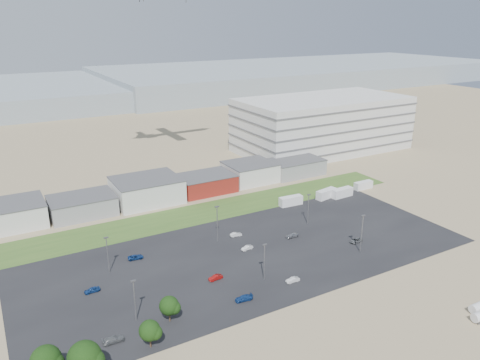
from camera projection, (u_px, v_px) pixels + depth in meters
ground at (276, 295)px, 106.83m from camera, size 700.00×700.00×0.00m
parking_lot at (250, 254)px, 125.60m from camera, size 120.00×50.00×0.01m
grass_strip at (185, 216)px, 149.54m from camera, size 160.00×16.00×0.02m
hills_backdrop at (102, 91)px, 382.82m from camera, size 700.00×200.00×9.00m
building_row at (115, 196)px, 155.88m from camera, size 170.00×20.00×8.00m
parking_garage at (322, 124)px, 222.95m from camera, size 80.00×40.00×25.00m
storage_tank_ne at (478, 307)px, 100.42m from camera, size 3.98×2.05×2.36m
box_trailer_a at (291, 201)px, 158.30m from camera, size 8.35×3.08×3.07m
box_trailer_b at (326, 194)px, 164.61m from camera, size 8.66×4.15×3.12m
box_trailer_c at (342, 193)px, 165.72m from camera, size 8.45×3.01×3.13m
box_trailer_d at (363, 185)px, 173.56m from camera, size 7.55×2.39×2.82m
tree_right at (150, 332)px, 88.97m from camera, size 4.39×4.39×6.59m
tree_near at (169, 308)px, 96.66m from camera, size 4.38×4.38×6.57m
lightpole_front_l at (135, 301)px, 96.47m from camera, size 1.12×0.47×9.50m
lightpole_front_m at (264, 262)px, 111.77m from camera, size 1.12×0.47×9.51m
lightpole_front_r at (362, 234)px, 125.16m from camera, size 1.27×0.53×10.76m
lightpole_back_l at (108, 255)px, 115.05m from camera, size 1.13×0.47×9.62m
lightpole_back_m at (217, 224)px, 131.23m from camera, size 1.26×0.52×10.67m
lightpole_back_r at (308, 209)px, 142.86m from camera, size 1.13×0.47×9.62m
parked_car_0 at (356, 241)px, 132.09m from camera, size 4.11×2.25×1.09m
parked_car_3 at (244, 298)px, 104.71m from camera, size 4.29×2.14×1.20m
parked_car_4 at (216, 278)px, 113.07m from camera, size 3.64×1.51×1.17m
parked_car_5 at (92, 290)px, 107.87m from camera, size 3.64×1.61×1.22m
parked_car_7 at (247, 248)px, 127.83m from camera, size 3.52×1.58×1.12m
parked_car_9 at (136, 257)px, 122.88m from camera, size 4.24×2.38×1.12m
parked_car_10 at (113, 340)px, 91.12m from camera, size 4.35×1.81×1.26m
parked_car_11 at (236, 234)px, 135.77m from camera, size 3.58×1.66×1.13m
parked_car_12 at (292, 236)px, 135.07m from camera, size 3.97×1.82×1.12m
parked_car_13 at (293, 280)px, 112.11m from camera, size 3.49×1.36×1.13m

